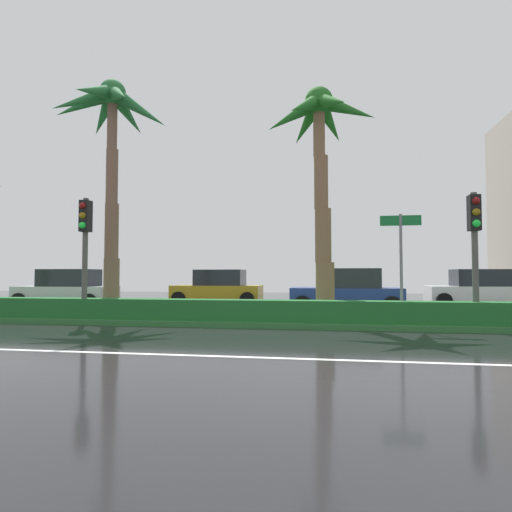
{
  "coord_description": "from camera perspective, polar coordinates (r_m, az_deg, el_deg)",
  "views": [
    {
      "loc": [
        -0.24,
        -5.56,
        1.47
      ],
      "look_at": [
        -2.92,
        10.96,
        2.21
      ],
      "focal_mm": 30.05,
      "sensor_mm": 36.0,
      "label": 1
    }
  ],
  "objects": [
    {
      "name": "traffic_signal_median_left",
      "position": [
        14.01,
        -21.81,
        2.57
      ],
      "size": [
        0.28,
        0.43,
        3.66
      ],
      "color": "#4C4C47",
      "rests_on": "median_strip"
    },
    {
      "name": "ground_plane",
      "position": [
        14.65,
        10.23,
        -8.44
      ],
      "size": [
        90.0,
        42.0,
        0.1
      ],
      "primitive_type": "cube",
      "color": "black"
    },
    {
      "name": "palm_tree_centre_left",
      "position": [
        14.39,
        8.5,
        14.66
      ],
      "size": [
        3.66,
        3.52,
        7.4
      ],
      "color": "brown",
      "rests_on": "median_strip"
    },
    {
      "name": "car_in_traffic_leading",
      "position": [
        21.03,
        -23.84,
        -4.07
      ],
      "size": [
        4.3,
        2.02,
        1.72
      ],
      "rotation": [
        0.0,
        0.0,
        3.14
      ],
      "color": "silver",
      "rests_on": "ground_plane"
    },
    {
      "name": "car_in_traffic_third",
      "position": [
        17.35,
        11.99,
        -4.6
      ],
      "size": [
        4.3,
        2.02,
        1.72
      ],
      "rotation": [
        0.0,
        0.0,
        3.14
      ],
      "color": "navy",
      "rests_on": "ground_plane"
    },
    {
      "name": "median_strip",
      "position": [
        13.64,
        10.3,
        -8.35
      ],
      "size": [
        85.5,
        4.0,
        0.15
      ],
      "primitive_type": "cube",
      "color": "#2D6B33",
      "rests_on": "ground_plane"
    },
    {
      "name": "car_in_traffic_fourth",
      "position": [
        21.83,
        27.48,
        -3.93
      ],
      "size": [
        4.3,
        2.02,
        1.72
      ],
      "rotation": [
        0.0,
        0.0,
        3.14
      ],
      "color": "white",
      "rests_on": "ground_plane"
    },
    {
      "name": "car_in_traffic_second",
      "position": [
        20.98,
        -5.07,
        -4.28
      ],
      "size": [
        4.3,
        2.02,
        1.72
      ],
      "rotation": [
        0.0,
        0.0,
        3.14
      ],
      "color": "#B28C1E",
      "rests_on": "ground_plane"
    },
    {
      "name": "traffic_signal_median_right",
      "position": [
        12.82,
        27.11,
        2.72
      ],
      "size": [
        0.28,
        0.43,
        3.52
      ],
      "color": "#4C4C47",
      "rests_on": "median_strip"
    },
    {
      "name": "street_name_sign",
      "position": [
        12.44,
        18.74,
        0.42
      ],
      "size": [
        1.1,
        0.08,
        3.0
      ],
      "color": "slate",
      "rests_on": "median_strip"
    },
    {
      "name": "median_hedge",
      "position": [
        12.21,
        10.4,
        -7.27
      ],
      "size": [
        76.5,
        0.7,
        0.6
      ],
      "color": "#1E6028",
      "rests_on": "median_strip"
    },
    {
      "name": "near_lane_divider_stripe",
      "position": [
        7.71,
        11.13,
        -13.43
      ],
      "size": [
        81.0,
        0.14,
        0.01
      ],
      "primitive_type": "cube",
      "color": "white",
      "rests_on": "ground_plane"
    },
    {
      "name": "palm_tree_mid_left",
      "position": [
        16.25,
        -18.66,
        16.01
      ],
      "size": [
        4.01,
        4.17,
        8.09
      ],
      "color": "brown",
      "rests_on": "median_strip"
    }
  ]
}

